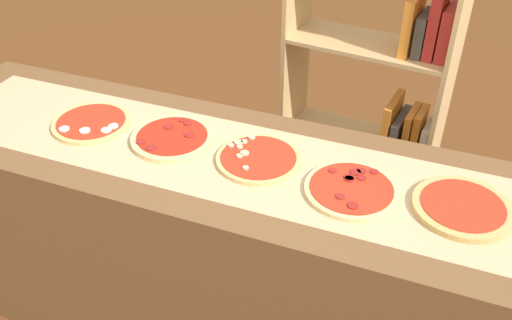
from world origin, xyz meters
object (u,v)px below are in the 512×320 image
object	(u,v)px
pizza_pepperoni_3	(351,189)
pizza_plain_4	(462,207)
pizza_pepperoni_1	(172,138)
pizza_mushroom_2	(258,158)
bookshelf	(382,106)
pizza_mozzarella_0	(91,123)

from	to	relation	value
pizza_pepperoni_3	pizza_plain_4	distance (m)	0.33
pizza_pepperoni_1	pizza_pepperoni_3	size ratio (longest dim) A/B	1.00
pizza_mushroom_2	bookshelf	xyz separation A→B (m)	(0.28, 0.86, -0.20)
pizza_pepperoni_1	pizza_plain_4	size ratio (longest dim) A/B	0.99
pizza_plain_4	bookshelf	bearing A→B (deg)	113.65
pizza_pepperoni_1	pizza_mushroom_2	size ratio (longest dim) A/B	1.02
pizza_mushroom_2	pizza_pepperoni_3	distance (m)	0.33
pizza_plain_4	bookshelf	distance (m)	0.98
pizza_pepperoni_1	pizza_mushroom_2	xyz separation A→B (m)	(0.33, -0.00, -0.00)
pizza_pepperoni_3	pizza_mozzarella_0	bearing A→B (deg)	177.93
bookshelf	pizza_pepperoni_3	bearing A→B (deg)	-86.63
pizza_mushroom_2	pizza_plain_4	size ratio (longest dim) A/B	0.97
pizza_mozzarella_0	pizza_mushroom_2	size ratio (longest dim) A/B	1.00
pizza_mozzarella_0	pizza_pepperoni_1	bearing A→B (deg)	3.06
pizza_mushroom_2	pizza_pepperoni_3	bearing A→B (deg)	-8.43
pizza_mozzarella_0	pizza_pepperoni_1	distance (m)	0.33
pizza_pepperoni_3	pizza_plain_4	bearing A→B (deg)	5.91
bookshelf	pizza_mozzarella_0	bearing A→B (deg)	-136.93
pizza_pepperoni_3	bookshelf	bearing A→B (deg)	93.37
pizza_mozzarella_0	bookshelf	xyz separation A→B (m)	(0.93, 0.87, -0.20)
pizza_pepperoni_1	pizza_mozzarella_0	bearing A→B (deg)	-176.94
pizza_pepperoni_3	bookshelf	size ratio (longest dim) A/B	0.20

